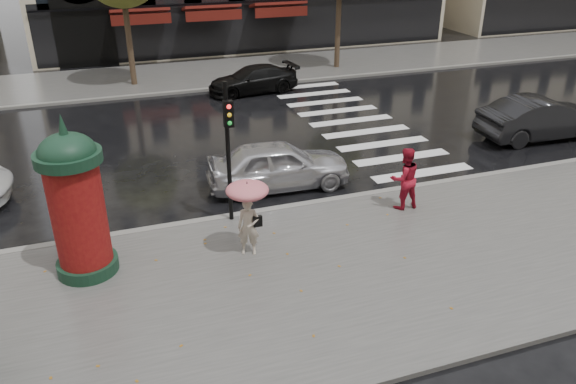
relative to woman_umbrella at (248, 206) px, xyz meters
name	(u,v)px	position (x,y,z in m)	size (l,w,h in m)	color
ground	(292,271)	(0.79, -0.95, -1.42)	(160.00, 160.00, 0.00)	black
near_sidewalk	(300,281)	(0.79, -1.45, -1.36)	(90.00, 7.00, 0.12)	#474744
far_sidewalk	(172,77)	(0.79, 18.05, -1.36)	(90.00, 6.00, 0.12)	#474744
near_kerb	(257,213)	(0.79, 2.05, -1.35)	(90.00, 0.25, 0.14)	slate
far_kerb	(181,92)	(0.79, 15.05, -1.35)	(90.00, 0.25, 0.14)	slate
zebra_crossing	(351,121)	(6.79, 8.65, -1.41)	(3.60, 11.75, 0.01)	silver
woman_umbrella	(248,206)	(0.00, 0.00, 0.00)	(1.02, 1.02, 1.97)	#BDAF9C
woman_red	(404,178)	(4.79, 0.92, -0.39)	(0.88, 0.69, 1.81)	#A71428
man_burgundy	(71,218)	(-4.04, 1.45, -0.33)	(0.95, 0.62, 1.94)	#4E0F1B
morris_column	(76,200)	(-3.79, 0.50, 0.55)	(1.43, 1.43, 3.86)	#133120
traffic_light	(228,140)	(0.00, 1.78, 1.04)	(0.25, 0.36, 3.86)	black
car_silver	(278,165)	(1.96, 3.62, -0.67)	(1.77, 4.39, 1.50)	silver
car_darkgrey	(542,118)	(12.68, 4.45, -0.62)	(1.69, 4.84, 1.59)	black
car_black	(253,80)	(4.11, 14.05, -0.79)	(1.76, 4.33, 1.26)	black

